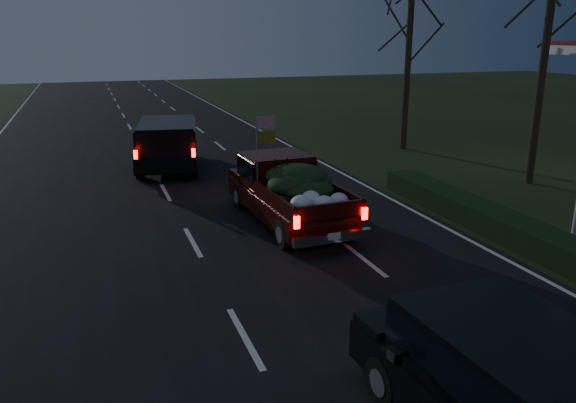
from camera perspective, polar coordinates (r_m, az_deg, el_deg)
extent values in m
plane|color=black|center=(10.14, -4.40, -13.69)|extent=(120.00, 120.00, 0.00)
cube|color=black|center=(10.13, -4.41, -13.64)|extent=(14.00, 120.00, 0.02)
cube|color=black|center=(15.98, 20.45, -2.00)|extent=(1.00, 10.00, 0.60)
cylinder|color=black|center=(21.38, 24.55, 12.84)|extent=(0.28, 0.28, 8.50)
cylinder|color=black|center=(26.38, 12.03, 12.74)|extent=(0.28, 0.28, 7.00)
cube|color=#390C07|center=(15.78, -0.02, -0.01)|extent=(2.22, 5.06, 0.55)
cube|color=#390C07|center=(16.39, -1.21, 3.32)|extent=(1.91, 1.68, 0.90)
cube|color=black|center=(16.37, -1.21, 3.66)|extent=(2.01, 1.58, 0.55)
cube|color=#390C07|center=(14.56, 1.91, -0.23)|extent=(1.97, 2.87, 0.06)
ellipsoid|color=black|center=(14.89, 1.32, 1.95)|extent=(1.67, 1.86, 0.60)
cylinder|color=gray|center=(15.12, -3.17, 4.87)|extent=(0.03, 0.03, 1.99)
cube|color=red|center=(15.07, -2.25, 8.03)|extent=(0.52, 0.04, 0.34)
cube|color=gold|center=(15.13, -2.23, 6.54)|extent=(0.52, 0.04, 0.34)
cube|color=black|center=(22.86, -12.06, 5.06)|extent=(3.11, 5.61, 0.66)
cube|color=black|center=(22.46, -12.20, 6.81)|extent=(2.73, 4.18, 0.88)
cube|color=black|center=(22.44, -12.21, 7.03)|extent=(2.82, 4.09, 0.53)
cube|color=black|center=(7.35, 24.30, -16.05)|extent=(2.07, 3.63, 0.81)
cube|color=black|center=(7.31, 24.38, -15.51)|extent=(2.17, 3.54, 0.49)
cube|color=black|center=(7.50, 10.73, -15.12)|extent=(0.11, 0.23, 0.16)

